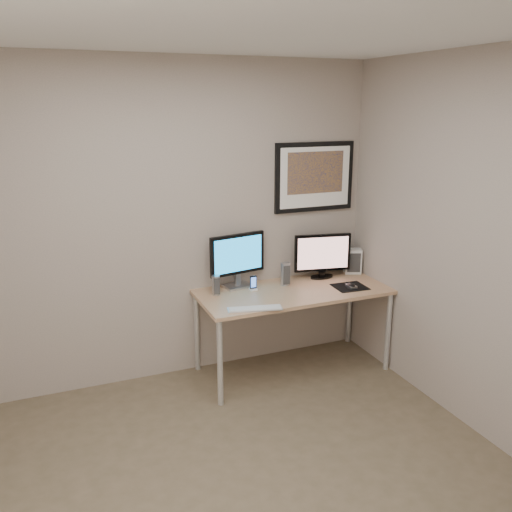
{
  "coord_description": "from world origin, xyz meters",
  "views": [
    {
      "loc": [
        -0.92,
        -2.5,
        2.24
      ],
      "look_at": [
        0.56,
        1.1,
        1.14
      ],
      "focal_mm": 38.0,
      "sensor_mm": 36.0,
      "label": 1
    }
  ],
  "objects_px": {
    "speaker_left": "(216,285)",
    "desk": "(293,297)",
    "phone_dock": "(253,283)",
    "keyboard": "(255,308)",
    "framed_art": "(314,177)",
    "fan_unit": "(353,261)",
    "speaker_right": "(285,274)",
    "monitor_tv": "(322,255)",
    "monitor_large": "(237,258)"
  },
  "relations": [
    {
      "from": "desk",
      "to": "monitor_tv",
      "type": "relative_size",
      "value": 3.15
    },
    {
      "from": "desk",
      "to": "fan_unit",
      "type": "xyz_separation_m",
      "value": [
        0.72,
        0.23,
        0.18
      ]
    },
    {
      "from": "framed_art",
      "to": "monitor_tv",
      "type": "xyz_separation_m",
      "value": [
        0.03,
        -0.13,
        -0.68
      ]
    },
    {
      "from": "monitor_tv",
      "to": "speaker_right",
      "type": "relative_size",
      "value": 2.56
    },
    {
      "from": "speaker_left",
      "to": "desk",
      "type": "bearing_deg",
      "value": -7.07
    },
    {
      "from": "phone_dock",
      "to": "monitor_tv",
      "type": "bearing_deg",
      "value": 3.95
    },
    {
      "from": "keyboard",
      "to": "fan_unit",
      "type": "height_order",
      "value": "fan_unit"
    },
    {
      "from": "framed_art",
      "to": "speaker_right",
      "type": "relative_size",
      "value": 3.78
    },
    {
      "from": "monitor_tv",
      "to": "framed_art",
      "type": "bearing_deg",
      "value": 115.67
    },
    {
      "from": "monitor_large",
      "to": "phone_dock",
      "type": "bearing_deg",
      "value": -64.46
    },
    {
      "from": "framed_art",
      "to": "fan_unit",
      "type": "distance_m",
      "value": 0.87
    },
    {
      "from": "monitor_tv",
      "to": "keyboard",
      "type": "relative_size",
      "value": 1.22
    },
    {
      "from": "desk",
      "to": "fan_unit",
      "type": "relative_size",
      "value": 7.06
    },
    {
      "from": "desk",
      "to": "keyboard",
      "type": "height_order",
      "value": "keyboard"
    },
    {
      "from": "desk",
      "to": "keyboard",
      "type": "xyz_separation_m",
      "value": [
        -0.46,
        -0.28,
        0.07
      ]
    },
    {
      "from": "speaker_left",
      "to": "phone_dock",
      "type": "relative_size",
      "value": 1.3
    },
    {
      "from": "desk",
      "to": "speaker_left",
      "type": "relative_size",
      "value": 9.76
    },
    {
      "from": "speaker_left",
      "to": "speaker_right",
      "type": "height_order",
      "value": "speaker_right"
    },
    {
      "from": "monitor_large",
      "to": "keyboard",
      "type": "relative_size",
      "value": 1.22
    },
    {
      "from": "framed_art",
      "to": "speaker_left",
      "type": "height_order",
      "value": "framed_art"
    },
    {
      "from": "phone_dock",
      "to": "framed_art",
      "type": "bearing_deg",
      "value": 14.88
    },
    {
      "from": "framed_art",
      "to": "monitor_large",
      "type": "relative_size",
      "value": 1.48
    },
    {
      "from": "speaker_left",
      "to": "phone_dock",
      "type": "bearing_deg",
      "value": 3.4
    },
    {
      "from": "speaker_left",
      "to": "keyboard",
      "type": "xyz_separation_m",
      "value": [
        0.17,
        -0.43,
        -0.07
      ]
    },
    {
      "from": "speaker_left",
      "to": "keyboard",
      "type": "relative_size",
      "value": 0.39
    },
    {
      "from": "speaker_left",
      "to": "framed_art",
      "type": "bearing_deg",
      "value": 16.45
    },
    {
      "from": "phone_dock",
      "to": "fan_unit",
      "type": "bearing_deg",
      "value": 3.19
    },
    {
      "from": "monitor_large",
      "to": "fan_unit",
      "type": "height_order",
      "value": "monitor_large"
    },
    {
      "from": "framed_art",
      "to": "speaker_right",
      "type": "height_order",
      "value": "framed_art"
    },
    {
      "from": "desk",
      "to": "monitor_tv",
      "type": "distance_m",
      "value": 0.52
    },
    {
      "from": "framed_art",
      "to": "phone_dock",
      "type": "height_order",
      "value": "framed_art"
    },
    {
      "from": "desk",
      "to": "monitor_tv",
      "type": "height_order",
      "value": "monitor_tv"
    },
    {
      "from": "framed_art",
      "to": "desk",
      "type": "bearing_deg",
      "value": -136.54
    },
    {
      "from": "desk",
      "to": "phone_dock",
      "type": "height_order",
      "value": "phone_dock"
    },
    {
      "from": "framed_art",
      "to": "fan_unit",
      "type": "height_order",
      "value": "framed_art"
    },
    {
      "from": "keyboard",
      "to": "desk",
      "type": "bearing_deg",
      "value": 44.22
    },
    {
      "from": "phone_dock",
      "to": "speaker_left",
      "type": "bearing_deg",
      "value": 175.73
    },
    {
      "from": "desk",
      "to": "speaker_right",
      "type": "bearing_deg",
      "value": 91.79
    },
    {
      "from": "phone_dock",
      "to": "keyboard",
      "type": "xyz_separation_m",
      "value": [
        -0.15,
        -0.41,
        -0.06
      ]
    },
    {
      "from": "phone_dock",
      "to": "keyboard",
      "type": "height_order",
      "value": "phone_dock"
    },
    {
      "from": "framed_art",
      "to": "phone_dock",
      "type": "distance_m",
      "value": 1.08
    },
    {
      "from": "framed_art",
      "to": "monitor_large",
      "type": "bearing_deg",
      "value": -174.33
    },
    {
      "from": "desk",
      "to": "phone_dock",
      "type": "bearing_deg",
      "value": 157.32
    },
    {
      "from": "monitor_large",
      "to": "fan_unit",
      "type": "distance_m",
      "value": 1.13
    },
    {
      "from": "desk",
      "to": "speaker_left",
      "type": "height_order",
      "value": "speaker_left"
    },
    {
      "from": "monitor_large",
      "to": "speaker_left",
      "type": "distance_m",
      "value": 0.31
    },
    {
      "from": "speaker_left",
      "to": "speaker_right",
      "type": "distance_m",
      "value": 0.63
    },
    {
      "from": "keyboard",
      "to": "phone_dock",
      "type": "bearing_deg",
      "value": 82.26
    },
    {
      "from": "desk",
      "to": "framed_art",
      "type": "height_order",
      "value": "framed_art"
    },
    {
      "from": "monitor_large",
      "to": "speaker_left",
      "type": "xyz_separation_m",
      "value": [
        -0.23,
        -0.12,
        -0.17
      ]
    }
  ]
}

